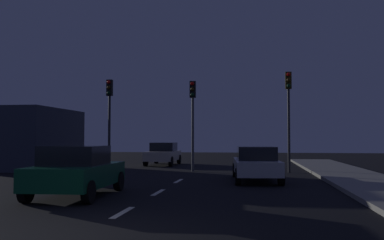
# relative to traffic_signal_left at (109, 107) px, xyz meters

# --- Properties ---
(ground_plane) EXTENTS (80.00, 80.00, 0.00)m
(ground_plane) POSITION_rel_traffic_signal_left_xyz_m (4.84, -8.32, -3.54)
(ground_plane) COLOR black
(lane_stripe_second) EXTENTS (0.16, 1.60, 0.01)m
(lane_stripe_second) POSITION_rel_traffic_signal_left_xyz_m (4.84, -12.72, -3.54)
(lane_stripe_second) COLOR silver
(lane_stripe_second) RESTS_ON ground_plane
(lane_stripe_third) EXTENTS (0.16, 1.60, 0.01)m
(lane_stripe_third) POSITION_rel_traffic_signal_left_xyz_m (4.84, -8.92, -3.54)
(lane_stripe_third) COLOR silver
(lane_stripe_third) RESTS_ON ground_plane
(lane_stripe_fourth) EXTENTS (0.16, 1.60, 0.01)m
(lane_stripe_fourth) POSITION_rel_traffic_signal_left_xyz_m (4.84, -5.12, -3.54)
(lane_stripe_fourth) COLOR silver
(lane_stripe_fourth) RESTS_ON ground_plane
(traffic_signal_left) EXTENTS (0.32, 0.38, 5.06)m
(traffic_signal_left) POSITION_rel_traffic_signal_left_xyz_m (0.00, 0.00, 0.00)
(traffic_signal_left) COLOR #2D2D30
(traffic_signal_left) RESTS_ON ground_plane
(traffic_signal_center) EXTENTS (0.32, 0.38, 4.89)m
(traffic_signal_center) POSITION_rel_traffic_signal_left_xyz_m (4.70, -0.00, -0.11)
(traffic_signal_center) COLOR #4C4C51
(traffic_signal_center) RESTS_ON ground_plane
(traffic_signal_right) EXTENTS (0.32, 0.38, 5.28)m
(traffic_signal_right) POSITION_rel_traffic_signal_left_xyz_m (9.79, 0.00, 0.14)
(traffic_signal_right) COLOR #2D2D30
(traffic_signal_right) RESTS_ON ground_plane
(car_stopped_ahead) EXTENTS (2.14, 4.67, 1.44)m
(car_stopped_ahead) POSITION_rel_traffic_signal_left_xyz_m (8.04, -4.65, -2.80)
(car_stopped_ahead) COLOR silver
(car_stopped_ahead) RESTS_ON ground_plane
(car_adjacent_lane) EXTENTS (2.15, 4.17, 1.55)m
(car_adjacent_lane) POSITION_rel_traffic_signal_left_xyz_m (2.58, -10.20, -2.76)
(car_adjacent_lane) COLOR #0F4C2D
(car_adjacent_lane) RESTS_ON ground_plane
(car_oncoming_far) EXTENTS (1.88, 4.17, 1.50)m
(car_oncoming_far) POSITION_rel_traffic_signal_left_xyz_m (1.92, 5.40, -2.78)
(car_oncoming_far) COLOR beige
(car_oncoming_far) RESTS_ON ground_plane
(storefront_left) EXTENTS (4.00, 6.31, 3.53)m
(storefront_left) POSITION_rel_traffic_signal_left_xyz_m (-5.16, 0.97, -1.77)
(storefront_left) COLOR #333847
(storefront_left) RESTS_ON ground_plane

